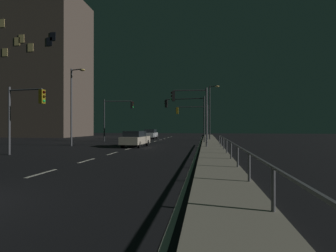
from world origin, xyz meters
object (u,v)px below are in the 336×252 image
(traffic_light_far_left, at_px, (186,110))
(street_lamp_mid_block, at_px, (73,100))
(traffic_light_overhead_east, at_px, (25,107))
(car, at_px, (135,139))
(traffic_light_near_left, at_px, (117,112))
(traffic_light_far_right, at_px, (191,105))
(street_lamp_corner, at_px, (211,108))
(building_distant, at_px, (41,68))
(car_oncoming, at_px, (150,134))
(traffic_light_far_center, at_px, (193,115))

(traffic_light_far_left, xyz_separation_m, street_lamp_mid_block, (-11.16, -6.53, 0.65))
(traffic_light_overhead_east, bearing_deg, car, 56.14)
(traffic_light_near_left, bearing_deg, traffic_light_overhead_east, -91.77)
(car, distance_m, street_lamp_mid_block, 7.68)
(traffic_light_far_right, height_order, traffic_light_overhead_east, traffic_light_far_right)
(car, height_order, traffic_light_near_left, traffic_light_near_left)
(street_lamp_corner, bearing_deg, building_distant, 163.71)
(street_lamp_mid_block, bearing_deg, building_distant, 130.99)
(traffic_light_near_left, bearing_deg, traffic_light_far_left, -10.94)
(car_oncoming, bearing_deg, traffic_light_far_left, -56.10)
(car, distance_m, traffic_light_far_right, 6.42)
(traffic_light_overhead_east, distance_m, street_lamp_mid_block, 8.46)
(traffic_light_near_left, bearing_deg, traffic_light_far_center, 19.93)
(street_lamp_corner, relative_size, street_lamp_mid_block, 0.99)
(traffic_light_overhead_east, height_order, traffic_light_far_center, traffic_light_far_center)
(traffic_light_far_left, distance_m, traffic_light_overhead_east, 17.94)
(traffic_light_far_left, relative_size, traffic_light_far_center, 1.11)
(car, relative_size, traffic_light_far_center, 0.90)
(traffic_light_far_right, bearing_deg, traffic_light_far_center, 92.26)
(car_oncoming, height_order, street_lamp_mid_block, street_lamp_mid_block)
(traffic_light_near_left, height_order, traffic_light_far_center, traffic_light_near_left)
(traffic_light_near_left, height_order, street_lamp_mid_block, street_lamp_mid_block)
(car, xyz_separation_m, traffic_light_near_left, (-5.03, 8.39, 3.20))
(traffic_light_far_right, height_order, street_lamp_mid_block, street_lamp_mid_block)
(traffic_light_overhead_east, distance_m, traffic_light_far_center, 22.93)
(car_oncoming, height_order, traffic_light_far_left, traffic_light_far_left)
(car, xyz_separation_m, traffic_light_far_right, (5.56, -0.54, 3.16))
(building_distant, bearing_deg, traffic_light_far_right, -36.47)
(traffic_light_far_right, bearing_deg, street_lamp_corner, 81.44)
(car, bearing_deg, traffic_light_far_center, 67.24)
(traffic_light_overhead_east, relative_size, street_lamp_corner, 0.61)
(traffic_light_far_center, relative_size, street_lamp_corner, 0.63)
(traffic_light_far_right, relative_size, building_distant, 0.19)
(car, bearing_deg, building_distant, 138.96)
(street_lamp_mid_block, relative_size, building_distant, 0.28)
(traffic_light_near_left, relative_size, street_lamp_corner, 0.72)
(car, xyz_separation_m, traffic_light_far_center, (5.06, 12.05, 2.87))
(traffic_light_far_left, xyz_separation_m, traffic_light_far_center, (0.50, 5.51, -0.40))
(street_lamp_mid_block, bearing_deg, traffic_light_far_right, -2.59)
(car_oncoming, bearing_deg, building_distant, 164.28)
(car, relative_size, traffic_light_near_left, 0.78)
(street_lamp_corner, xyz_separation_m, street_lamp_mid_block, (-14.27, -13.44, -0.11))
(traffic_light_far_left, distance_m, traffic_light_far_right, 7.15)
(traffic_light_far_right, distance_m, traffic_light_overhead_east, 13.54)
(traffic_light_far_right, relative_size, traffic_light_overhead_east, 1.14)
(traffic_light_far_center, xyz_separation_m, building_distant, (-32.19, 11.57, 10.51))
(car, relative_size, street_lamp_corner, 0.56)
(traffic_light_far_left, xyz_separation_m, traffic_light_near_left, (-9.59, 1.85, -0.06))
(traffic_light_far_left, xyz_separation_m, street_lamp_corner, (3.11, 6.91, 0.76))
(traffic_light_near_left, xyz_separation_m, street_lamp_corner, (12.70, 5.06, 0.82))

